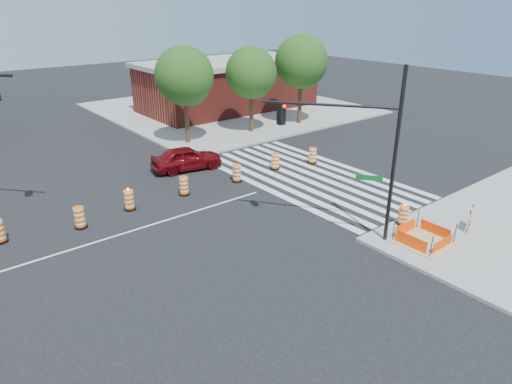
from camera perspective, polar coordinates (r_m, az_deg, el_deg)
ground at (r=21.73m, az=-14.64°, el=-4.54°), size 120.00×120.00×0.00m
sidewalk_ne at (r=45.08m, az=-3.42°, el=10.42°), size 22.00×22.00×0.15m
crosswalk_east at (r=27.45m, az=6.45°, el=1.95°), size 6.75×13.50×0.01m
lane_centerline at (r=21.73m, az=-14.64°, el=-4.52°), size 14.00×0.12×0.01m
excavation_pit at (r=20.94m, az=20.13°, el=-5.65°), size 2.20×2.20×0.90m
brick_storefront at (r=44.65m, az=-3.48°, el=13.23°), size 16.50×8.50×4.60m
red_coupe at (r=28.53m, az=-8.68°, el=4.21°), size 4.59×2.56×1.48m
signal_pole_se at (r=19.02m, az=12.55°, el=6.46°), size 3.46×4.53×7.37m
pit_drum at (r=22.02m, az=17.91°, el=-2.83°), size 0.55×0.55×1.07m
barricade at (r=22.61m, az=25.22°, el=-2.88°), size 0.88×0.35×1.08m
tree_north_c at (r=33.01m, az=-8.89°, el=13.77°), size 4.10×4.10×6.96m
tree_north_d at (r=35.70m, az=-0.59°, el=14.34°), size 3.91×3.91×6.64m
tree_north_e at (r=38.55m, az=5.68°, el=15.54°), size 4.30×4.30×7.32m
median_drum_3 at (r=22.49m, az=-21.16°, el=-3.08°), size 0.60×0.60×1.02m
median_drum_4 at (r=23.65m, az=-15.57°, el=-1.03°), size 0.60×0.60×1.18m
median_drum_5 at (r=24.84m, az=-9.00°, el=0.70°), size 0.60×0.60×1.02m
median_drum_6 at (r=26.39m, az=-2.42°, el=2.31°), size 0.60×0.60×1.02m
median_drum_7 at (r=28.39m, az=2.42°, el=3.81°), size 0.60×0.60×1.02m
median_drum_8 at (r=29.64m, az=7.08°, el=4.48°), size 0.60×0.60×1.02m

